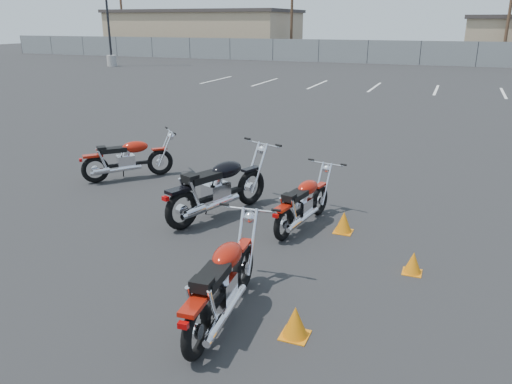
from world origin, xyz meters
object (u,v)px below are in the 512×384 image
at_px(motorcycle_rear_red, 223,283).
at_px(motorcycle_third_red, 303,203).
at_px(motorcycle_front_red, 128,159).
at_px(motorcycle_second_black, 218,188).

bearing_deg(motorcycle_rear_red, motorcycle_third_red, 88.91).
bearing_deg(motorcycle_third_red, motorcycle_front_red, 164.72).
xyz_separation_m(motorcycle_front_red, motorcycle_second_black, (2.74, -1.24, 0.07)).
xyz_separation_m(motorcycle_front_red, motorcycle_rear_red, (4.17, -4.08, 0.02)).
distance_m(motorcycle_front_red, motorcycle_rear_red, 5.83).
relative_size(motorcycle_front_red, motorcycle_rear_red, 0.82).
height_order(motorcycle_second_black, motorcycle_rear_red, motorcycle_second_black).
bearing_deg(motorcycle_front_red, motorcycle_third_red, -15.28).
height_order(motorcycle_front_red, motorcycle_rear_red, motorcycle_rear_red).
height_order(motorcycle_front_red, motorcycle_third_red, motorcycle_front_red).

